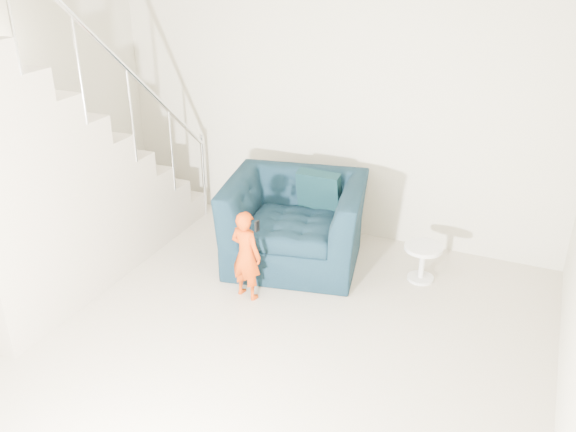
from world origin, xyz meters
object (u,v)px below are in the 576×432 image
at_px(toddler, 246,255).
at_px(staircase, 43,194).
at_px(side_table, 423,257).
at_px(armchair, 295,222).

height_order(toddler, staircase, staircase).
relative_size(toddler, staircase, 0.24).
height_order(toddler, side_table, toddler).
bearing_deg(armchair, side_table, -4.86).
distance_m(toddler, staircase, 1.93).
distance_m(side_table, staircase, 3.60).
bearing_deg(toddler, staircase, 29.07).
xyz_separation_m(armchair, staircase, (-1.93, -1.33, 0.51)).
xyz_separation_m(armchair, side_table, (1.28, 0.14, -0.19)).
relative_size(armchair, staircase, 0.37).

